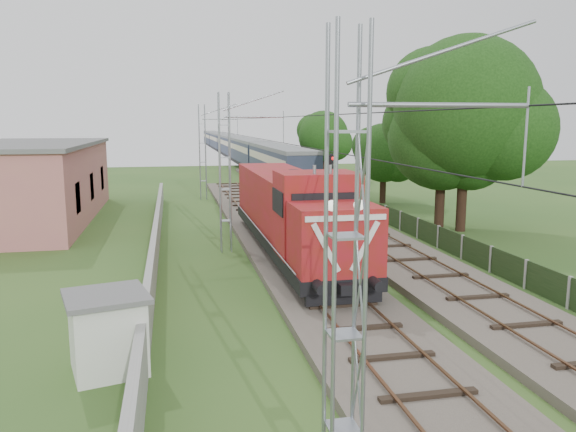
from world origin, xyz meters
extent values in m
plane|color=#2C511E|center=(0.00, 0.00, 0.00)|extent=(140.00, 140.00, 0.00)
cube|color=#6B6054|center=(0.00, 7.00, 0.15)|extent=(4.20, 70.00, 0.30)
cube|color=black|center=(0.00, 7.00, 0.35)|extent=(2.40, 70.00, 0.10)
cube|color=brown|center=(-0.85, 7.00, 0.42)|extent=(0.08, 70.00, 0.05)
cube|color=brown|center=(0.85, 7.00, 0.42)|extent=(0.08, 70.00, 0.05)
cube|color=#6B6054|center=(5.00, 20.00, 0.15)|extent=(4.20, 80.00, 0.30)
cube|color=black|center=(5.00, 20.00, 0.35)|extent=(2.40, 80.00, 0.10)
cube|color=brown|center=(4.15, 20.00, 0.42)|extent=(0.08, 80.00, 0.05)
cube|color=brown|center=(5.85, 20.00, 0.42)|extent=(0.08, 80.00, 0.05)
cylinder|color=gray|center=(-1.50, -8.00, 6.80)|extent=(3.00, 0.08, 0.08)
cylinder|color=gray|center=(-1.50, 12.00, 6.80)|extent=(3.00, 0.08, 0.08)
cylinder|color=gray|center=(-1.50, 32.00, 6.80)|extent=(3.00, 0.08, 0.08)
cylinder|color=black|center=(0.00, 12.00, 5.50)|extent=(0.03, 70.00, 0.03)
cylinder|color=black|center=(0.00, 12.00, 6.80)|extent=(0.03, 70.00, 0.03)
cube|color=#9E9E99|center=(-6.50, 12.00, 0.75)|extent=(0.25, 40.00, 1.50)
cube|color=#B86D63|center=(-15.00, 24.00, 2.50)|extent=(8.00, 20.00, 5.00)
cube|color=#606060|center=(-15.00, 24.00, 5.10)|extent=(8.40, 20.40, 0.25)
cube|color=black|center=(-11.05, 18.00, 2.20)|extent=(0.10, 1.60, 1.80)
cube|color=black|center=(-11.05, 24.00, 2.20)|extent=(0.10, 1.60, 1.80)
cube|color=black|center=(-11.05, 30.00, 2.20)|extent=(0.10, 1.60, 1.80)
cube|color=black|center=(8.00, 3.00, 0.60)|extent=(0.05, 32.00, 1.15)
cube|color=#9E9E99|center=(8.00, 18.00, 0.60)|extent=(0.12, 0.12, 1.20)
cube|color=black|center=(0.00, 10.23, 1.02)|extent=(3.11, 17.64, 0.52)
cube|color=black|center=(0.00, 4.52, 0.71)|extent=(2.28, 3.74, 0.52)
cube|color=black|center=(0.00, 15.93, 0.71)|extent=(2.28, 3.74, 0.52)
cube|color=black|center=(0.00, 1.51, 0.61)|extent=(2.70, 0.26, 0.36)
cube|color=maroon|center=(0.00, 2.70, 2.47)|extent=(3.01, 2.59, 2.39)
sphere|color=white|center=(-0.47, 1.46, 3.82)|extent=(0.37, 0.37, 0.37)
sphere|color=white|center=(0.47, 1.46, 3.82)|extent=(0.37, 0.37, 0.37)
cube|color=silver|center=(-0.67, 1.39, 2.42)|extent=(1.04, 0.06, 1.74)
cube|color=silver|center=(0.67, 1.39, 2.42)|extent=(1.04, 0.06, 1.74)
cube|color=silver|center=(0.00, 1.39, 3.41)|extent=(2.80, 0.06, 0.19)
cube|color=maroon|center=(0.00, 5.25, 2.94)|extent=(3.11, 2.49, 3.32)
cube|color=black|center=(0.00, 3.98, 3.46)|extent=(2.59, 0.06, 0.93)
cube|color=maroon|center=(0.00, 12.77, 2.63)|extent=(2.91, 12.56, 2.70)
cylinder|color=black|center=(0.00, 9.60, 4.13)|extent=(0.46, 0.46, 0.42)
cylinder|color=gray|center=(-0.31, 4.42, 4.76)|extent=(0.12, 0.12, 0.36)
cylinder|color=gray|center=(0.31, 4.42, 4.76)|extent=(0.12, 0.12, 0.36)
cube|color=black|center=(5.00, 39.22, 0.90)|extent=(2.93, 22.22, 0.51)
cube|color=#2D344C|center=(5.00, 39.22, 2.52)|extent=(3.03, 22.22, 2.73)
cube|color=beige|center=(5.00, 39.22, 3.03)|extent=(3.07, 21.33, 0.76)
cube|color=slate|center=(5.00, 39.22, 4.04)|extent=(3.08, 22.22, 0.35)
cube|color=black|center=(5.00, 62.46, 0.90)|extent=(2.93, 22.22, 0.51)
cube|color=#2D344C|center=(5.00, 62.46, 2.52)|extent=(3.03, 22.22, 2.73)
cube|color=beige|center=(5.00, 62.46, 3.03)|extent=(3.07, 21.33, 0.76)
cube|color=slate|center=(5.00, 62.46, 4.04)|extent=(3.08, 22.22, 0.35)
cube|color=black|center=(5.00, 85.69, 0.90)|extent=(2.93, 22.22, 0.51)
cube|color=#2D344C|center=(5.00, 85.69, 2.52)|extent=(3.03, 22.22, 2.73)
cube|color=beige|center=(5.00, 85.69, 3.03)|extent=(3.07, 21.33, 0.76)
cube|color=slate|center=(5.00, 85.69, 4.04)|extent=(3.08, 22.22, 0.35)
cube|color=black|center=(5.00, 108.92, 0.90)|extent=(2.93, 22.22, 0.51)
cube|color=#2D344C|center=(5.00, 108.92, 2.52)|extent=(3.03, 22.22, 2.73)
cube|color=beige|center=(5.00, 108.92, 3.03)|extent=(3.07, 21.33, 0.76)
cube|color=slate|center=(5.00, 108.92, 4.04)|extent=(3.08, 22.22, 0.35)
cube|color=black|center=(5.00, 132.15, 0.90)|extent=(2.93, 22.22, 0.51)
cube|color=#2D344C|center=(5.00, 132.15, 2.52)|extent=(3.03, 22.22, 2.73)
cube|color=beige|center=(5.00, 132.15, 3.03)|extent=(3.07, 21.33, 0.76)
cube|color=slate|center=(5.00, 132.15, 4.04)|extent=(3.08, 22.22, 0.35)
cylinder|color=black|center=(2.80, 12.91, 2.44)|extent=(0.14, 0.14, 4.89)
cube|color=black|center=(2.80, 12.77, 4.30)|extent=(0.40, 0.34, 1.08)
sphere|color=red|center=(2.80, 12.65, 4.64)|extent=(0.18, 0.18, 0.18)
sphere|color=black|center=(2.80, 12.65, 4.30)|extent=(0.18, 0.18, 0.18)
sphere|color=black|center=(2.80, 12.65, 3.96)|extent=(0.18, 0.18, 0.18)
cube|color=#1A329C|center=(2.84, 12.79, 2.74)|extent=(0.51, 0.27, 0.39)
cube|color=silver|center=(-7.40, -1.41, 0.99)|extent=(2.18, 2.18, 1.97)
cube|color=#606060|center=(-7.40, -1.41, 2.06)|extent=(2.51, 2.51, 0.13)
cylinder|color=#341F15|center=(10.59, 15.61, 2.04)|extent=(0.59, 0.59, 4.08)
sphere|color=black|center=(10.59, 15.61, 5.75)|extent=(6.67, 6.67, 6.67)
sphere|color=black|center=(11.93, 14.61, 4.82)|extent=(4.67, 4.67, 4.67)
sphere|color=black|center=(9.42, 16.77, 6.49)|extent=(4.34, 4.34, 4.34)
cylinder|color=#341F15|center=(11.49, 14.57, 2.60)|extent=(0.59, 0.59, 5.21)
sphere|color=black|center=(11.49, 14.57, 7.34)|extent=(8.52, 8.52, 8.52)
sphere|color=black|center=(13.20, 13.30, 6.15)|extent=(5.96, 5.96, 5.96)
sphere|color=black|center=(10.00, 16.07, 8.28)|extent=(5.54, 5.54, 5.54)
cylinder|color=#341F15|center=(11.27, 26.93, 1.46)|extent=(0.50, 0.50, 2.91)
sphere|color=black|center=(11.27, 26.93, 4.10)|extent=(4.77, 4.77, 4.77)
sphere|color=black|center=(12.22, 26.22, 3.44)|extent=(3.34, 3.34, 3.34)
sphere|color=black|center=(10.43, 27.77, 4.63)|extent=(3.10, 3.10, 3.10)
cylinder|color=#341F15|center=(11.70, 47.13, 1.77)|extent=(0.48, 0.48, 3.54)
sphere|color=black|center=(11.70, 47.13, 4.98)|extent=(5.79, 5.79, 5.79)
sphere|color=black|center=(12.86, 46.26, 4.18)|extent=(4.05, 4.05, 4.05)
sphere|color=black|center=(10.69, 48.14, 5.63)|extent=(3.76, 3.76, 3.76)
camera|label=1|loc=(-5.60, -16.14, 6.54)|focal=35.00mm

